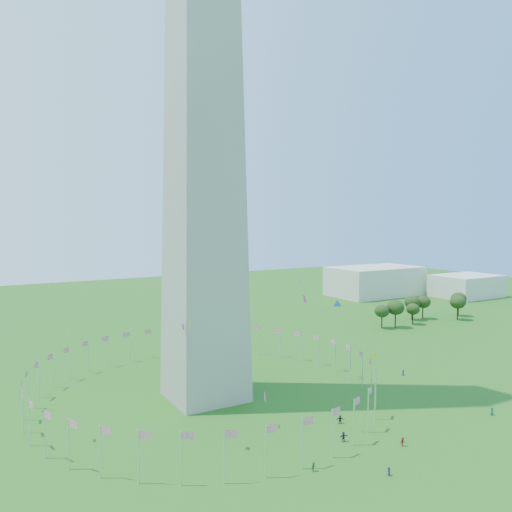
# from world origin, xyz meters

# --- Properties ---
(ground) EXTENTS (600.00, 600.00, 0.00)m
(ground) POSITION_xyz_m (0.00, 0.00, 0.00)
(ground) COLOR #1B5313
(ground) RESTS_ON ground
(washington_monument) EXTENTS (16.80, 16.80, 169.00)m
(washington_monument) POSITION_xyz_m (0.00, 50.00, 84.50)
(washington_monument) COLOR #A5A093
(washington_monument) RESTS_ON ground
(flag_ring) EXTENTS (80.24, 80.24, 9.00)m
(flag_ring) POSITION_xyz_m (-0.00, 50.00, 4.50)
(flag_ring) COLOR silver
(flag_ring) RESTS_ON ground
(gov_building_east_a) EXTENTS (50.00, 30.00, 16.00)m
(gov_building_east_a) POSITION_xyz_m (150.00, 150.00, 8.00)
(gov_building_east_a) COLOR beige
(gov_building_east_a) RESTS_ON ground
(gov_building_east_b) EXTENTS (35.00, 25.00, 12.00)m
(gov_building_east_b) POSITION_xyz_m (190.00, 120.00, 6.00)
(gov_building_east_b) COLOR beige
(gov_building_east_b) RESTS_ON ground
(crowd) EXTENTS (92.18, 66.81, 1.94)m
(crowd) POSITION_xyz_m (12.46, 3.71, 0.88)
(crowd) COLOR slate
(crowd) RESTS_ON ground
(kites_aloft) EXTENTS (104.28, 60.06, 35.05)m
(kites_aloft) POSITION_xyz_m (12.82, 24.68, 19.71)
(kites_aloft) COLOR blue
(kites_aloft) RESTS_ON ground
(tree_line_east) EXTENTS (53.42, 16.02, 10.76)m
(tree_line_east) POSITION_xyz_m (115.40, 85.16, 5.01)
(tree_line_east) COLOR #274416
(tree_line_east) RESTS_ON ground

